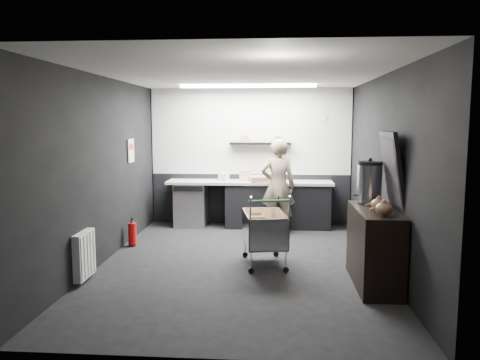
{
  "coord_description": "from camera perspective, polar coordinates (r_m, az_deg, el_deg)",
  "views": [
    {
      "loc": [
        0.48,
        -6.55,
        2.05
      ],
      "look_at": [
        -0.03,
        0.4,
        1.17
      ],
      "focal_mm": 35.0,
      "sensor_mm": 36.0,
      "label": 1
    }
  ],
  "objects": [
    {
      "name": "floor",
      "position": [
        6.88,
        0.03,
        -10.16
      ],
      "size": [
        5.5,
        5.5,
        0.0
      ],
      "primitive_type": "plane",
      "color": "black",
      "rests_on": "ground"
    },
    {
      "name": "ceiling",
      "position": [
        6.6,
        0.03,
        12.81
      ],
      "size": [
        5.5,
        5.5,
        0.0
      ],
      "primitive_type": "plane",
      "rotation": [
        3.14,
        0.0,
        0.0
      ],
      "color": "silver",
      "rests_on": "wall_back"
    },
    {
      "name": "wall_back",
      "position": [
        9.34,
        1.28,
        2.86
      ],
      "size": [
        5.5,
        0.0,
        5.5
      ],
      "primitive_type": "plane",
      "rotation": [
        1.57,
        0.0,
        0.0
      ],
      "color": "black",
      "rests_on": "floor"
    },
    {
      "name": "wall_front",
      "position": [
        3.9,
        -2.95,
        -3.18
      ],
      "size": [
        5.5,
        0.0,
        5.5
      ],
      "primitive_type": "plane",
      "rotation": [
        -1.57,
        0.0,
        0.0
      ],
      "color": "black",
      "rests_on": "floor"
    },
    {
      "name": "wall_left",
      "position": [
        7.04,
        -16.42,
        1.17
      ],
      "size": [
        0.0,
        5.5,
        5.5
      ],
      "primitive_type": "plane",
      "rotation": [
        1.57,
        0.0,
        1.57
      ],
      "color": "black",
      "rests_on": "floor"
    },
    {
      "name": "wall_right",
      "position": [
        6.76,
        17.19,
        0.9
      ],
      "size": [
        0.0,
        5.5,
        5.5
      ],
      "primitive_type": "plane",
      "rotation": [
        1.57,
        0.0,
        -1.57
      ],
      "color": "black",
      "rests_on": "floor"
    },
    {
      "name": "kitchen_wall_panel",
      "position": [
        9.3,
        1.28,
        5.93
      ],
      "size": [
        3.95,
        0.02,
        1.7
      ],
      "primitive_type": "cube",
      "color": "silver",
      "rests_on": "wall_back"
    },
    {
      "name": "dado_panel",
      "position": [
        9.42,
        1.25,
        -2.31
      ],
      "size": [
        3.95,
        0.02,
        1.0
      ],
      "primitive_type": "cube",
      "color": "black",
      "rests_on": "wall_back"
    },
    {
      "name": "floating_shelf",
      "position": [
        9.19,
        2.49,
        4.47
      ],
      "size": [
        1.2,
        0.22,
        0.04
      ],
      "primitive_type": "cube",
      "color": "black",
      "rests_on": "wall_back"
    },
    {
      "name": "wall_clock",
      "position": [
        9.32,
        9.99,
        7.67
      ],
      "size": [
        0.2,
        0.03,
        0.2
      ],
      "primitive_type": "cylinder",
      "rotation": [
        1.57,
        0.0,
        0.0
      ],
      "color": "silver",
      "rests_on": "wall_back"
    },
    {
      "name": "poster",
      "position": [
        8.25,
        -13.16,
        3.5
      ],
      "size": [
        0.02,
        0.3,
        0.4
      ],
      "primitive_type": "cube",
      "color": "silver",
      "rests_on": "wall_left"
    },
    {
      "name": "poster_red_band",
      "position": [
        8.24,
        -13.15,
        3.99
      ],
      "size": [
        0.02,
        0.22,
        0.1
      ],
      "primitive_type": "cube",
      "color": "red",
      "rests_on": "poster"
    },
    {
      "name": "radiator",
      "position": [
        6.38,
        -18.46,
        -8.66
      ],
      "size": [
        0.1,
        0.5,
        0.6
      ],
      "primitive_type": "cube",
      "color": "silver",
      "rests_on": "wall_left"
    },
    {
      "name": "ceiling_strip",
      "position": [
        8.44,
        0.98,
        11.37
      ],
      "size": [
        2.4,
        0.2,
        0.04
      ],
      "primitive_type": "cube",
      "color": "white",
      "rests_on": "ceiling"
    },
    {
      "name": "prep_counter",
      "position": [
        9.12,
        2.0,
        -2.9
      ],
      "size": [
        3.2,
        0.61,
        0.9
      ],
      "color": "black",
      "rests_on": "floor"
    },
    {
      "name": "person",
      "position": [
        8.6,
        4.66,
        -0.75
      ],
      "size": [
        0.65,
        0.43,
        1.74
      ],
      "primitive_type": "imported",
      "rotation": [
        0.0,
        0.0,
        3.17
      ],
      "color": "#BAAC93",
      "rests_on": "floor"
    },
    {
      "name": "shopping_cart",
      "position": [
        6.72,
        2.97,
        -6.28
      ],
      "size": [
        0.7,
        1.02,
        1.03
      ],
      "color": "silver",
      "rests_on": "floor"
    },
    {
      "name": "sideboard",
      "position": [
        6.14,
        16.13,
        -6.67
      ],
      "size": [
        0.55,
        1.29,
        1.93
      ],
      "color": "black",
      "rests_on": "floor"
    },
    {
      "name": "fire_extinguisher",
      "position": [
        7.96,
        -12.99,
        -6.31
      ],
      "size": [
        0.14,
        0.14,
        0.45
      ],
      "color": "red",
      "rests_on": "floor"
    },
    {
      "name": "cardboard_box",
      "position": [
        8.99,
        2.88,
        0.15
      ],
      "size": [
        0.61,
        0.51,
        0.11
      ],
      "primitive_type": "cube",
      "rotation": [
        0.0,
        0.0,
        0.22
      ],
      "color": "#A47A57",
      "rests_on": "prep_counter"
    },
    {
      "name": "pink_tub",
      "position": [
        9.05,
        0.61,
        0.56
      ],
      "size": [
        0.22,
        0.22,
        0.22
      ],
      "primitive_type": "cylinder",
      "color": "silver",
      "rests_on": "prep_counter"
    },
    {
      "name": "white_container",
      "position": [
        9.04,
        -1.99,
        0.35
      ],
      "size": [
        0.21,
        0.18,
        0.16
      ],
      "primitive_type": "cube",
      "rotation": [
        0.0,
        0.0,
        -0.31
      ],
      "color": "silver",
      "rests_on": "prep_counter"
    }
  ]
}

